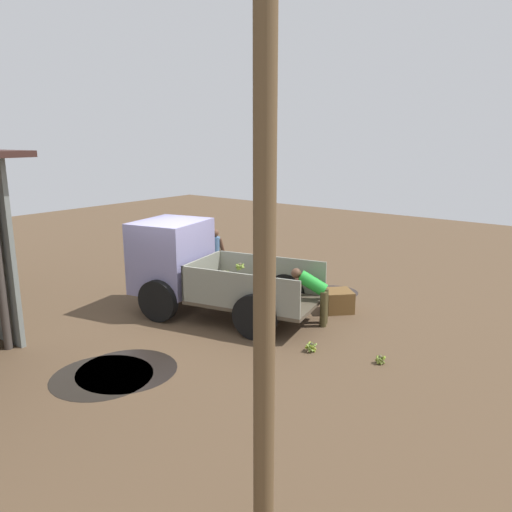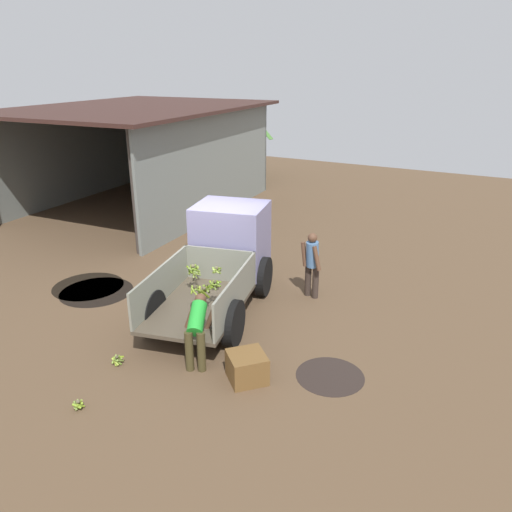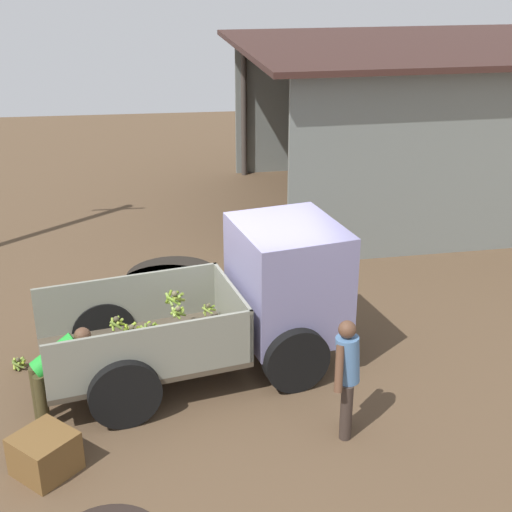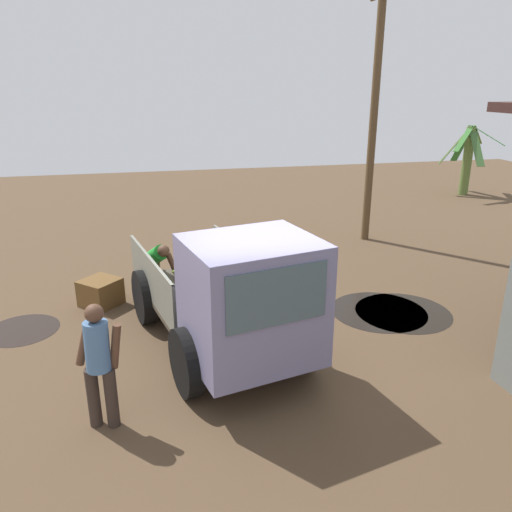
% 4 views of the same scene
% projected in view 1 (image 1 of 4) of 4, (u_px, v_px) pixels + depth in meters
% --- Properties ---
extents(ground, '(36.00, 36.00, 0.00)m').
position_uv_depth(ground, '(183.00, 316.00, 11.65)').
color(ground, brown).
extents(mud_patch_0, '(1.79, 1.79, 0.01)m').
position_uv_depth(mud_patch_0, '(127.00, 370.00, 8.94)').
color(mud_patch_0, black).
rests_on(mud_patch_0, ground).
extents(mud_patch_1, '(1.77, 1.77, 0.01)m').
position_uv_depth(mud_patch_1, '(102.00, 376.00, 8.70)').
color(mud_patch_1, black).
rests_on(mud_patch_1, ground).
extents(mud_patch_2, '(1.25, 1.25, 0.01)m').
position_uv_depth(mud_patch_2, '(335.00, 292.00, 13.44)').
color(mud_patch_2, black).
rests_on(mud_patch_2, ground).
extents(cargo_truck, '(4.58, 2.69, 2.16)m').
position_uv_depth(cargo_truck, '(188.00, 265.00, 11.75)').
color(cargo_truck, '#4D4234').
rests_on(cargo_truck, ground).
extents(utility_pole, '(1.23, 0.20, 6.43)m').
position_uv_depth(utility_pole, '(265.00, 231.00, 4.30)').
color(utility_pole, brown).
rests_on(utility_pole, ground).
extents(person_foreground_visitor, '(0.43, 0.62, 1.63)m').
position_uv_depth(person_foreground_visitor, '(215.00, 255.00, 13.76)').
color(person_foreground_visitor, '#362A24').
rests_on(person_foreground_visitor, ground).
extents(person_worker_loading, '(0.88, 0.77, 1.25)m').
position_uv_depth(person_worker_loading, '(313.00, 291.00, 11.00)').
color(person_worker_loading, '#40381E').
rests_on(person_worker_loading, ground).
extents(banana_bunch_on_ground_0, '(0.22, 0.21, 0.19)m').
position_uv_depth(banana_bunch_on_ground_0, '(311.00, 347.00, 9.68)').
color(banana_bunch_on_ground_0, '#4C4431').
rests_on(banana_bunch_on_ground_0, ground).
extents(banana_bunch_on_ground_1, '(0.21, 0.20, 0.17)m').
position_uv_depth(banana_bunch_on_ground_1, '(380.00, 359.00, 9.18)').
color(banana_bunch_on_ground_1, brown).
rests_on(banana_bunch_on_ground_1, ground).
extents(wooden_crate_0, '(0.91, 0.91, 0.51)m').
position_uv_depth(wooden_crate_0, '(338.00, 301.00, 11.92)').
color(wooden_crate_0, brown).
rests_on(wooden_crate_0, ground).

